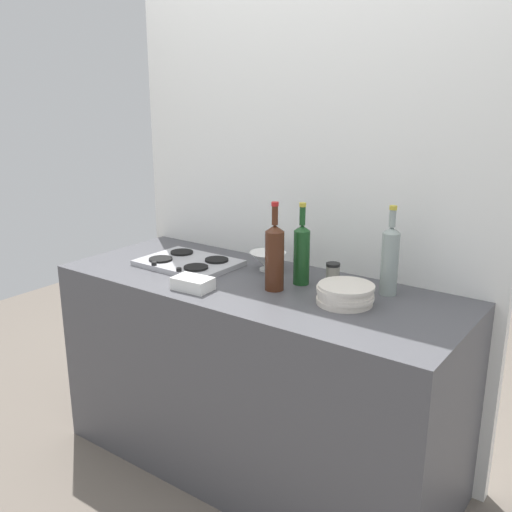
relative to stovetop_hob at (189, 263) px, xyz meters
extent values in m
plane|color=#6B6056|center=(0.41, -0.02, -0.91)|extent=(6.00, 6.00, 0.00)
cube|color=#4C4C51|center=(0.41, -0.02, -0.46)|extent=(1.80, 0.70, 0.90)
cube|color=white|center=(0.41, 0.36, 0.31)|extent=(1.90, 0.06, 2.45)
cube|color=#B2B2B7|center=(0.00, 0.00, 0.00)|extent=(0.44, 0.32, 0.02)
cylinder|color=black|center=(-0.11, -0.07, 0.01)|extent=(0.11, 0.11, 0.01)
cylinder|color=black|center=(0.11, -0.07, 0.01)|extent=(0.11, 0.11, 0.01)
cylinder|color=black|center=(-0.11, 0.07, 0.01)|extent=(0.11, 0.11, 0.01)
cylinder|color=black|center=(0.11, 0.07, 0.01)|extent=(0.11, 0.11, 0.01)
cylinder|color=black|center=(-0.08, -0.15, 0.02)|extent=(0.02, 0.02, 0.02)
cylinder|color=black|center=(0.08, -0.15, 0.02)|extent=(0.02, 0.02, 0.02)
cylinder|color=silver|center=(0.83, -0.02, -0.01)|extent=(0.22, 0.22, 0.01)
cylinder|color=silver|center=(0.83, -0.02, 0.00)|extent=(0.22, 0.22, 0.01)
cylinder|color=silver|center=(0.83, -0.02, 0.01)|extent=(0.22, 0.22, 0.01)
cylinder|color=silver|center=(0.83, -0.02, 0.02)|extent=(0.22, 0.22, 0.01)
cylinder|color=silver|center=(0.83, -0.02, 0.04)|extent=(0.22, 0.22, 0.01)
cylinder|color=silver|center=(0.83, -0.02, 0.05)|extent=(0.22, 0.22, 0.01)
cylinder|color=silver|center=(0.83, -0.02, 0.06)|extent=(0.22, 0.22, 0.01)
cylinder|color=#19471E|center=(0.57, 0.09, 0.10)|extent=(0.07, 0.07, 0.23)
cone|color=#19471E|center=(0.57, 0.09, 0.23)|extent=(0.07, 0.07, 0.02)
cylinder|color=#19471E|center=(0.57, 0.09, 0.28)|extent=(0.03, 0.03, 0.08)
cylinder|color=gold|center=(0.57, 0.09, 0.33)|extent=(0.03, 0.03, 0.02)
cylinder|color=#472314|center=(0.52, -0.04, 0.11)|extent=(0.08, 0.08, 0.25)
cone|color=#472314|center=(0.52, -0.04, 0.25)|extent=(0.08, 0.08, 0.03)
cylinder|color=#472314|center=(0.52, -0.04, 0.30)|extent=(0.03, 0.03, 0.08)
cylinder|color=#B21E1E|center=(0.52, -0.04, 0.35)|extent=(0.03, 0.03, 0.02)
cylinder|color=gray|center=(0.92, 0.18, 0.11)|extent=(0.07, 0.07, 0.26)
cone|color=gray|center=(0.92, 0.18, 0.25)|extent=(0.07, 0.07, 0.02)
cylinder|color=gray|center=(0.92, 0.18, 0.30)|extent=(0.03, 0.03, 0.07)
cylinder|color=gold|center=(0.92, 0.18, 0.34)|extent=(0.03, 0.03, 0.02)
cylinder|color=white|center=(0.35, 0.16, -0.01)|extent=(0.08, 0.08, 0.01)
cone|color=white|center=(0.35, 0.16, 0.03)|extent=(0.17, 0.17, 0.08)
cube|color=white|center=(0.24, -0.24, 0.01)|extent=(0.17, 0.12, 0.05)
cylinder|color=#9E998C|center=(0.68, 0.16, 0.03)|extent=(0.06, 0.06, 0.08)
cylinder|color=black|center=(0.68, 0.16, 0.07)|extent=(0.06, 0.06, 0.01)
camera|label=1|loc=(1.79, -1.93, 0.79)|focal=40.74mm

